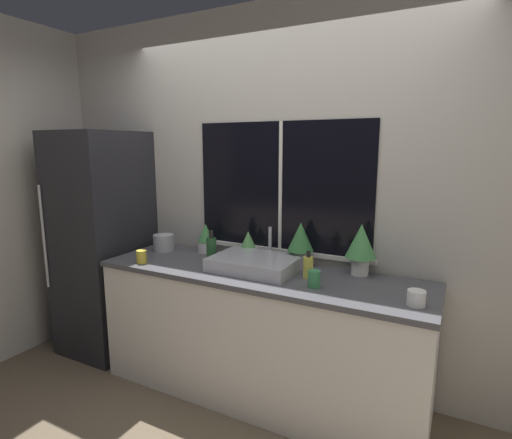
# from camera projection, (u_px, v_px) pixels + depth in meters

# --- Properties ---
(ground_plane) EXTENTS (14.00, 14.00, 0.00)m
(ground_plane) POSITION_uv_depth(u_px,v_px,m) (236.00, 419.00, 2.54)
(ground_plane) COLOR brown
(wall_back) EXTENTS (8.00, 0.09, 2.70)m
(wall_back) POSITION_uv_depth(u_px,v_px,m) (283.00, 197.00, 2.91)
(wall_back) COLOR #BCB7AD
(wall_back) RESTS_ON ground_plane
(wall_left) EXTENTS (0.06, 7.00, 2.70)m
(wall_left) POSITION_uv_depth(u_px,v_px,m) (146.00, 179.00, 4.55)
(wall_left) COLOR #BCB7AD
(wall_left) RESTS_ON ground_plane
(counter) EXTENTS (2.25, 0.65, 0.89)m
(counter) POSITION_uv_depth(u_px,v_px,m) (259.00, 334.00, 2.74)
(counter) COLOR white
(counter) RESTS_ON ground_plane
(refrigerator) EXTENTS (0.61, 0.71, 1.83)m
(refrigerator) POSITION_uv_depth(u_px,v_px,m) (105.00, 243.00, 3.35)
(refrigerator) COLOR #232328
(refrigerator) RESTS_ON ground_plane
(sink) EXTENTS (0.56, 0.46, 0.25)m
(sink) POSITION_uv_depth(u_px,v_px,m) (255.00, 263.00, 2.68)
(sink) COLOR #ADADB2
(sink) RESTS_ON counter
(potted_plant_far_left) EXTENTS (0.13, 0.13, 0.23)m
(potted_plant_far_left) POSITION_uv_depth(u_px,v_px,m) (206.00, 238.00, 3.12)
(potted_plant_far_left) COLOR white
(potted_plant_far_left) RESTS_ON counter
(potted_plant_center_left) EXTENTS (0.13, 0.13, 0.21)m
(potted_plant_center_left) POSITION_uv_depth(u_px,v_px,m) (248.00, 246.00, 2.95)
(potted_plant_center_left) COLOR white
(potted_plant_center_left) RESTS_ON counter
(potted_plant_center_right) EXTENTS (0.18, 0.18, 0.31)m
(potted_plant_center_right) POSITION_uv_depth(u_px,v_px,m) (301.00, 239.00, 2.74)
(potted_plant_center_right) COLOR white
(potted_plant_center_right) RESTS_ON counter
(potted_plant_far_right) EXTENTS (0.20, 0.20, 0.33)m
(potted_plant_far_right) POSITION_uv_depth(u_px,v_px,m) (361.00, 244.00, 2.55)
(potted_plant_far_right) COLOR white
(potted_plant_far_right) RESTS_ON counter
(soap_bottle) EXTENTS (0.06, 0.06, 0.17)m
(soap_bottle) POSITION_uv_depth(u_px,v_px,m) (308.00, 267.00, 2.51)
(soap_bottle) COLOR #DBD14C
(soap_bottle) RESTS_ON counter
(bottle_tall) EXTENTS (0.07, 0.07, 0.23)m
(bottle_tall) POSITION_uv_depth(u_px,v_px,m) (211.00, 249.00, 2.85)
(bottle_tall) COLOR #235128
(bottle_tall) RESTS_ON counter
(mug_white) EXTENTS (0.09, 0.09, 0.08)m
(mug_white) POSITION_uv_depth(u_px,v_px,m) (416.00, 298.00, 2.08)
(mug_white) COLOR white
(mug_white) RESTS_ON counter
(mug_green) EXTENTS (0.07, 0.07, 0.10)m
(mug_green) POSITION_uv_depth(u_px,v_px,m) (314.00, 279.00, 2.35)
(mug_green) COLOR #38844C
(mug_green) RESTS_ON counter
(mug_yellow) EXTENTS (0.07, 0.07, 0.09)m
(mug_yellow) POSITION_uv_depth(u_px,v_px,m) (141.00, 257.00, 2.84)
(mug_yellow) COLOR gold
(mug_yellow) RESTS_ON counter
(kettle) EXTENTS (0.16, 0.16, 0.14)m
(kettle) POSITION_uv_depth(u_px,v_px,m) (164.00, 242.00, 3.18)
(kettle) COLOR #B2B2B7
(kettle) RESTS_ON counter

